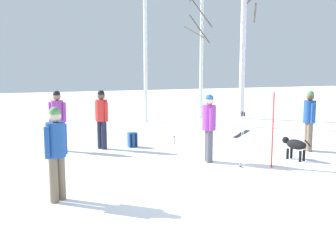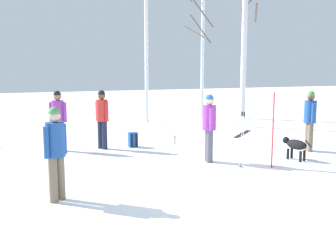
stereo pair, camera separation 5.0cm
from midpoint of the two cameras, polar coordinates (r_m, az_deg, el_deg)
The scene contains 15 objects.
ground_plane at distance 8.70m, azimuth 5.50°, elevation -7.91°, with size 60.00×60.00×0.00m, color white.
person_0 at distance 12.34m, azimuth 18.78°, elevation 1.21°, with size 0.34×0.50×1.72m.
person_1 at distance 12.12m, azimuth -9.25°, elevation 1.43°, with size 0.34×0.46×1.72m.
person_2 at distance 7.64m, azimuth -15.33°, elevation -2.93°, with size 0.42×0.37×1.72m.
person_3 at distance 12.13m, azimuth -15.09°, elevation 1.25°, with size 0.47×0.34×1.72m.
person_4 at distance 10.41m, azimuth 5.53°, elevation 0.34°, with size 0.34×0.51×1.72m.
dog at distance 11.16m, azimuth 16.93°, elevation -2.53°, with size 0.37×0.88×0.57m.
ski_pair_planted_0 at distance 10.14m, azimuth 14.08°, elevation -0.58°, with size 0.07×0.13×1.80m.
ski_pair_lying_1 at distance 14.90m, azimuth 10.03°, elevation -1.05°, with size 1.36×1.33×0.05m.
ski_poles_0 at distance 9.72m, azimuth 10.08°, elevation -1.80°, with size 0.07×0.20×1.37m.
backpack_1 at distance 12.40m, azimuth -5.05°, elevation -1.92°, with size 0.27×0.30×0.44m.
water_bottle_0 at distance 12.78m, azimuth 0.75°, elevation -1.96°, with size 0.07×0.07×0.27m.
birch_tree_1 at distance 17.71m, azimuth -3.20°, elevation 12.65°, with size 1.66×1.67×6.97m.
birch_tree_2 at distance 18.85m, azimuth 4.51°, elevation 10.27°, with size 1.03×1.35×5.77m.
birch_tree_3 at distance 19.05m, azimuth 10.29°, elevation 12.22°, with size 1.46×1.34×7.08m.
Camera 1 is at (-3.67, -7.50, 2.46)m, focal length 44.26 mm.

